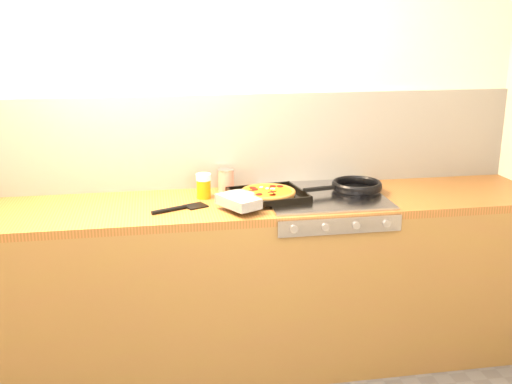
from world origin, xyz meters
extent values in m
plane|color=beige|center=(0.00, 1.40, 1.25)|extent=(3.20, 0.00, 3.20)
cube|color=white|center=(0.00, 1.39, 1.15)|extent=(3.20, 0.02, 0.50)
cube|color=brown|center=(0.00, 1.10, 0.43)|extent=(3.20, 0.60, 0.86)
cube|color=#96572E|center=(0.00, 1.10, 0.88)|extent=(3.20, 0.60, 0.04)
cube|color=#A3A2A8|center=(0.45, 0.80, 0.85)|extent=(0.60, 0.03, 0.08)
cylinder|color=#A5A5AA|center=(0.23, 0.78, 0.85)|extent=(0.04, 0.02, 0.04)
cylinder|color=#A5A5AA|center=(0.38, 0.78, 0.85)|extent=(0.04, 0.02, 0.04)
cylinder|color=#A5A5AA|center=(0.53, 0.78, 0.85)|extent=(0.04, 0.02, 0.04)
cylinder|color=#A5A5AA|center=(0.67, 0.78, 0.85)|extent=(0.04, 0.02, 0.04)
cube|color=#A3A2A8|center=(0.45, 1.10, 0.91)|extent=(0.60, 0.56, 0.02)
cube|color=black|center=(0.16, 1.09, 0.92)|extent=(0.40, 0.36, 0.01)
cube|color=black|center=(0.14, 1.24, 0.94)|extent=(0.35, 0.07, 0.02)
cube|color=black|center=(0.19, 0.94, 0.94)|extent=(0.35, 0.07, 0.02)
cube|color=black|center=(0.33, 1.12, 0.94)|extent=(0.06, 0.31, 0.02)
cube|color=black|center=(-0.01, 1.07, 0.94)|extent=(0.06, 0.31, 0.02)
cylinder|color=#9A672C|center=(0.16, 1.09, 0.93)|extent=(0.30, 0.30, 0.02)
torus|color=#9A672C|center=(0.16, 1.09, 0.94)|extent=(0.32, 0.32, 0.02)
cylinder|color=orange|center=(0.16, 1.09, 0.95)|extent=(0.27, 0.27, 0.01)
cylinder|color=maroon|center=(0.19, 1.08, 0.95)|extent=(0.04, 0.04, 0.00)
cylinder|color=maroon|center=(0.10, 1.15, 0.95)|extent=(0.04, 0.04, 0.00)
cylinder|color=maroon|center=(0.17, 1.01, 0.95)|extent=(0.04, 0.04, 0.00)
cylinder|color=maroon|center=(0.08, 1.09, 0.95)|extent=(0.04, 0.04, 0.00)
cylinder|color=maroon|center=(0.20, 1.16, 0.95)|extent=(0.04, 0.04, 0.00)
cylinder|color=maroon|center=(0.17, 1.13, 0.95)|extent=(0.04, 0.04, 0.00)
cylinder|color=maroon|center=(0.11, 1.03, 0.95)|extent=(0.04, 0.04, 0.00)
cylinder|color=maroon|center=(0.24, 1.16, 0.95)|extent=(0.04, 0.04, 0.00)
cylinder|color=maroon|center=(0.17, 1.02, 0.95)|extent=(0.04, 0.04, 0.00)
cylinder|color=maroon|center=(0.17, 1.05, 0.95)|extent=(0.04, 0.04, 0.00)
cylinder|color=maroon|center=(0.10, 1.12, 0.95)|extent=(0.04, 0.04, 0.00)
ellipsoid|color=gold|center=(0.10, 1.07, 0.95)|extent=(0.03, 0.02, 0.01)
ellipsoid|color=gold|center=(0.08, 1.07, 0.95)|extent=(0.03, 0.02, 0.01)
ellipsoid|color=gold|center=(0.15, 1.13, 0.95)|extent=(0.03, 0.02, 0.01)
ellipsoid|color=gold|center=(0.14, 1.17, 0.95)|extent=(0.03, 0.02, 0.01)
ellipsoid|color=gold|center=(0.16, 1.03, 0.95)|extent=(0.03, 0.02, 0.01)
ellipsoid|color=gold|center=(0.20, 1.08, 0.95)|extent=(0.03, 0.02, 0.01)
ellipsoid|color=gold|center=(0.18, 1.10, 0.95)|extent=(0.03, 0.02, 0.01)
ellipsoid|color=gold|center=(0.10, 1.06, 0.95)|extent=(0.03, 0.02, 0.01)
ellipsoid|color=gold|center=(0.16, 1.16, 0.95)|extent=(0.03, 0.02, 0.01)
ellipsoid|color=silver|center=(0.14, 1.16, 0.95)|extent=(0.03, 0.03, 0.01)
ellipsoid|color=silver|center=(0.17, 1.13, 0.95)|extent=(0.03, 0.03, 0.01)
ellipsoid|color=silver|center=(0.19, 1.12, 0.95)|extent=(0.03, 0.03, 0.01)
cube|color=black|center=(-0.01, 0.94, 0.95)|extent=(0.21, 0.25, 0.05)
ellipsoid|color=black|center=(0.01, 1.04, 0.95)|extent=(0.14, 0.14, 0.05)
cylinder|color=black|center=(0.05, 0.97, 0.95)|extent=(0.07, 0.10, 0.05)
cylinder|color=black|center=(0.64, 1.13, 0.92)|extent=(0.28, 0.28, 0.01)
torus|color=black|center=(0.64, 1.13, 0.94)|extent=(0.31, 0.31, 0.03)
cube|color=black|center=(0.44, 1.09, 0.95)|extent=(0.19, 0.06, 0.02)
cylinder|color=#A4210D|center=(-0.02, 1.30, 0.96)|extent=(0.10, 0.10, 0.11)
cylinder|color=#B2B2B7|center=(-0.02, 1.30, 1.02)|extent=(0.10, 0.10, 0.01)
cylinder|color=#B2B2B7|center=(-0.02, 1.30, 0.90)|extent=(0.10, 0.10, 0.01)
cylinder|color=orange|center=(-0.15, 1.19, 0.95)|extent=(0.08, 0.08, 0.09)
cylinder|color=silver|center=(-0.15, 1.19, 1.01)|extent=(0.08, 0.08, 0.03)
cylinder|color=#B4804C|center=(0.08, 1.27, 0.91)|extent=(0.26, 0.04, 0.02)
ellipsoid|color=#B4804C|center=(0.22, 1.25, 0.91)|extent=(0.06, 0.05, 0.02)
cube|color=black|center=(-0.20, 1.05, 0.90)|extent=(0.13, 0.12, 0.01)
cylinder|color=black|center=(-0.33, 0.99, 0.91)|extent=(0.17, 0.09, 0.02)
camera|label=1|loc=(-0.39, -1.74, 1.77)|focal=42.00mm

